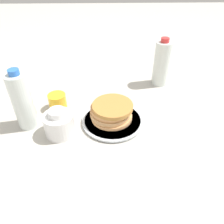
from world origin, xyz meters
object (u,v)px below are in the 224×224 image
object	(u,v)px
cream_jug	(59,124)
water_bottle_near	(162,63)
pancake_stack	(111,112)
juice_glass	(58,102)
plate	(112,120)
water_bottle_mid	(23,101)

from	to	relation	value
cream_jug	water_bottle_near	size ratio (longest dim) A/B	0.47
pancake_stack	juice_glass	world-z (taller)	pancake_stack
cream_jug	plate	bearing A→B (deg)	106.70
juice_glass	water_bottle_near	size ratio (longest dim) A/B	0.32
pancake_stack	water_bottle_mid	size ratio (longest dim) A/B	0.71
juice_glass	water_bottle_mid	bearing A→B (deg)	-42.71
plate	juice_glass	world-z (taller)	juice_glass
water_bottle_near	juice_glass	bearing A→B (deg)	-67.25
pancake_stack	plate	bearing A→B (deg)	76.26
water_bottle_near	water_bottle_mid	xyz separation A→B (m)	(0.29, -0.54, 0.00)
pancake_stack	water_bottle_mid	bearing A→B (deg)	-88.54
pancake_stack	juice_glass	xyz separation A→B (m)	(-0.09, -0.21, -0.01)
juice_glass	water_bottle_near	distance (m)	0.49
cream_jug	water_bottle_near	bearing A→B (deg)	128.83
pancake_stack	juice_glass	distance (m)	0.23
plate	water_bottle_near	world-z (taller)	water_bottle_near
juice_glass	cream_jug	distance (m)	0.15
cream_jug	juice_glass	bearing A→B (deg)	-167.73
water_bottle_near	water_bottle_mid	distance (m)	0.61
cream_jug	water_bottle_near	xyz separation A→B (m)	(-0.33, 0.42, 0.06)
plate	cream_jug	world-z (taller)	cream_jug
water_bottle_near	plate	bearing A→B (deg)	-39.70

